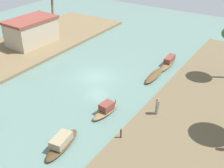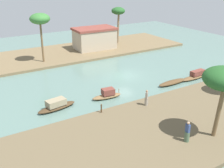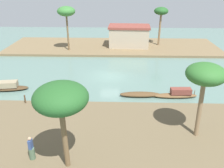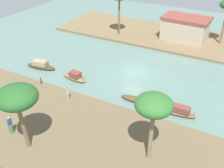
{
  "view_description": "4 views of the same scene",
  "coord_description": "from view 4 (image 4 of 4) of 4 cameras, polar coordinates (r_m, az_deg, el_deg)",
  "views": [
    {
      "loc": [
        -22.92,
        -17.0,
        15.32
      ],
      "look_at": [
        -1.81,
        -3.34,
        0.91
      ],
      "focal_mm": 45.18,
      "sensor_mm": 36.0,
      "label": 1
    },
    {
      "loc": [
        -19.23,
        -28.54,
        12.7
      ],
      "look_at": [
        -3.44,
        -2.8,
        0.48
      ],
      "focal_mm": 44.69,
      "sensor_mm": 36.0,
      "label": 2
    },
    {
      "loc": [
        1.18,
        -28.29,
        11.56
      ],
      "look_at": [
        0.4,
        -4.14,
        0.71
      ],
      "focal_mm": 38.46,
      "sensor_mm": 36.0,
      "label": 3
    },
    {
      "loc": [
        11.98,
        -27.75,
        16.57
      ],
      "look_at": [
        -0.57,
        -4.5,
        0.51
      ],
      "focal_mm": 43.6,
      "sensor_mm": 36.0,
      "label": 4
    }
  ],
  "objects": [
    {
      "name": "sampan_with_tall_canopy",
      "position": [
        28.77,
        5.9,
        -3.49
      ],
      "size": [
        4.32,
        1.11,
        0.47
      ],
      "rotation": [
        0.0,
        0.0,
        0.03
      ],
      "color": "brown",
      "rests_on": "river_water"
    },
    {
      "name": "sampan_open_hull",
      "position": [
        36.39,
        -14.71,
        3.84
      ],
      "size": [
        4.2,
        1.76,
        1.05
      ],
      "rotation": [
        0.0,
        0.0,
        0.15
      ],
      "color": "#47331E",
      "rests_on": "river_water"
    },
    {
      "name": "mooring_post",
      "position": [
        32.08,
        -14.7,
        0.68
      ],
      "size": [
        0.14,
        0.14,
        0.83
      ],
      "primitive_type": "cylinder",
      "color": "#4C3823",
      "rests_on": "riverbank_left"
    },
    {
      "name": "riverbank_right",
      "position": [
        45.85,
        11.47,
        9.72
      ],
      "size": [
        36.6,
        11.45,
        0.36
      ],
      "primitive_type": "cube",
      "color": "brown",
      "rests_on": "ground"
    },
    {
      "name": "person_by_mooring",
      "position": [
        28.67,
        -9.3,
        -1.93
      ],
      "size": [
        0.48,
        0.48,
        1.64
      ],
      "rotation": [
        0.0,
        0.0,
        3.88
      ],
      "color": "gray",
      "rests_on": "riverbank_left"
    },
    {
      "name": "palm_tree_left_near",
      "position": [
        21.26,
        -19.27,
        -2.73
      ],
      "size": [
        3.18,
        3.18,
        5.88
      ],
      "color": "brown",
      "rests_on": "riverbank_left"
    },
    {
      "name": "river_water",
      "position": [
        34.46,
        4.4,
        2.46
      ],
      "size": [
        63.33,
        63.33,
        0.0
      ],
      "primitive_type": "plane",
      "color": "slate",
      "rests_on": "ground"
    },
    {
      "name": "riverbank_left",
      "position": [
        24.88,
        -8.72,
        -10.36
      ],
      "size": [
        36.6,
        11.45,
        0.36
      ],
      "primitive_type": "cube",
      "color": "brown",
      "rests_on": "ground"
    },
    {
      "name": "person_on_near_bank",
      "position": [
        25.65,
        -20.49,
        -8.32
      ],
      "size": [
        0.43,
        0.43,
        1.75
      ],
      "rotation": [
        0.0,
        0.0,
        4.63
      ],
      "color": "#4C664C",
      "rests_on": "riverbank_left"
    },
    {
      "name": "palm_tree_left_far",
      "position": [
        19.45,
        8.76,
        -4.61
      ],
      "size": [
        2.78,
        2.78,
        5.8
      ],
      "color": "#7F6647",
      "rests_on": "riverbank_left"
    },
    {
      "name": "sampan_near_left_bank",
      "position": [
        32.87,
        -7.83,
        1.53
      ],
      "size": [
        3.4,
        1.33,
        1.08
      ],
      "rotation": [
        0.0,
        0.0,
        -0.11
      ],
      "color": "brown",
      "rests_on": "river_water"
    },
    {
      "name": "sampan_downstream_large",
      "position": [
        27.7,
        13.15,
        -5.4
      ],
      "size": [
        4.56,
        1.15,
        1.02
      ],
      "rotation": [
        0.0,
        0.0,
        0.04
      ],
      "color": "brown",
      "rests_on": "river_water"
    },
    {
      "name": "riverside_building",
      "position": [
        44.23,
        15.09,
        11.22
      ],
      "size": [
        7.19,
        4.6,
        3.58
      ],
      "rotation": [
        0.0,
        0.0,
        -0.05
      ],
      "color": "tan",
      "rests_on": "riverbank_right"
    }
  ]
}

